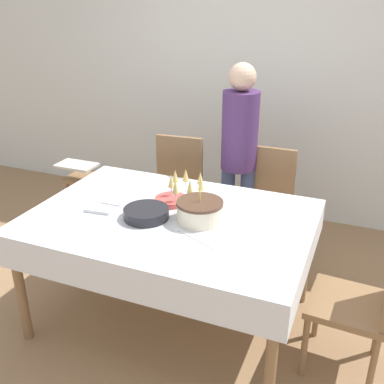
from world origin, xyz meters
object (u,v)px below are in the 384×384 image
dining_chair_far_right (264,204)px  person_standing (239,146)px  dining_chair_right_end (366,295)px  plate_stack_main (146,213)px  dining_chair_far_left (175,190)px  champagne_tray (185,188)px  high_chair (85,186)px  birthday_cake (200,211)px  plate_stack_dessert (171,200)px

dining_chair_far_right → person_standing: 0.49m
dining_chair_right_end → plate_stack_main: bearing=-176.6°
dining_chair_far_left → dining_chair_right_end: bearing=-30.6°
champagne_tray → plate_stack_main: size_ratio=1.15×
high_chair → plate_stack_main: bearing=-38.5°
dining_chair_right_end → person_standing: 1.49m
birthday_cake → dining_chair_far_right: bearing=78.4°
dining_chair_far_left → dining_chair_right_end: 1.80m
dining_chair_far_left → dining_chair_far_right: size_ratio=1.00×
plate_stack_main → high_chair: plate_stack_main is taller
birthday_cake → champagne_tray: size_ratio=0.88×
birthday_cake → plate_stack_main: 0.32m
dining_chair_far_left → person_standing: bearing=7.9°
plate_stack_dessert → champagne_tray: bearing=48.8°
plate_stack_main → high_chair: size_ratio=0.39×
person_standing → plate_stack_main: bearing=-103.4°
champagne_tray → person_standing: person_standing is taller
birthday_cake → person_standing: 0.99m
dining_chair_right_end → plate_stack_main: 1.32m
dining_chair_right_end → champagne_tray: 1.25m
birthday_cake → plate_stack_dessert: bearing=148.1°
plate_stack_dessert → plate_stack_main: bearing=-100.8°
birthday_cake → champagne_tray: birthday_cake is taller
dining_chair_right_end → plate_stack_dessert: 1.28m
dining_chair_far_left → high_chair: (-0.80, -0.15, -0.04)m
dining_chair_far_left → dining_chair_far_right: same height
dining_chair_right_end → plate_stack_main: size_ratio=3.46×
dining_chair_right_end → person_standing: size_ratio=0.60×
person_standing → high_chair: 1.41m
dining_chair_far_right → dining_chair_right_end: bearing=-49.2°
dining_chair_far_right → birthday_cake: birthday_cake is taller
dining_chair_far_left → champagne_tray: size_ratio=3.00×
high_chair → plate_stack_dessert: bearing=-28.1°
plate_stack_main → high_chair: (-1.07, 0.85, -0.32)m
dining_chair_far_left → plate_stack_main: (0.26, -1.00, 0.29)m
plate_stack_main → dining_chair_far_right: bearing=63.5°
person_standing → champagne_tray: bearing=-100.6°
plate_stack_main → person_standing: size_ratio=0.17×
dining_chair_far_right → plate_stack_dessert: 0.91m
plate_stack_main → plate_stack_dessert: size_ratio=1.29×
dining_chair_right_end → person_standing: (-1.04, 0.99, 0.42)m
dining_chair_far_left → plate_stack_main: 1.07m
dining_chair_right_end → champagne_tray: size_ratio=3.00×
dining_chair_far_right → plate_stack_dessert: dining_chair_far_right is taller
birthday_cake → plate_stack_main: (-0.31, -0.09, -0.03)m
person_standing → birthday_cake: bearing=-86.7°
champagne_tray → dining_chair_far_left: bearing=119.5°
high_chair → champagne_tray: bearing=-23.6°
dining_chair_far_right → plate_stack_main: (-0.50, -1.00, 0.29)m
birthday_cake → plate_stack_dessert: (-0.26, 0.16, -0.05)m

